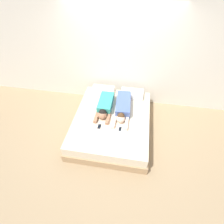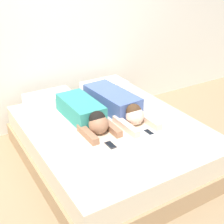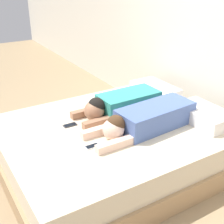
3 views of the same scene
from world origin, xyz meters
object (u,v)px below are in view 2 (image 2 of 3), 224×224
Objects in this scene: bed at (112,143)px; pillow_head_left at (49,99)px; cell_phone_left at (111,145)px; cell_phone_right at (149,132)px; pillow_head_right at (104,87)px; person_right at (117,103)px; person_left at (85,113)px.

pillow_head_left is (-0.38, 0.82, 0.29)m from bed.
cell_phone_left and cell_phone_right have the same top height.
pillow_head_right is 1.16m from cell_phone_right.
person_right is at bearing -106.17° from pillow_head_right.
person_left is at bearing -133.73° from pillow_head_right.
cell_phone_right reaches higher than bed.
cell_phone_right is (0.23, -0.34, 0.23)m from bed.
person_left is at bearing 134.26° from bed.
pillow_head_left is 0.62× the size of person_left.
pillow_head_left is at bearing 180.00° from pillow_head_right.
bed is 0.46m from cell_phone_left.
cell_phone_right is (0.61, -1.15, -0.06)m from pillow_head_left.
cell_phone_right is at bearing -51.54° from person_left.
cell_phone_right is (0.02, -0.57, -0.10)m from person_right.
cell_phone_left is at bearing -117.41° from pillow_head_right.
person_left is (-0.20, 0.21, 0.32)m from bed.
person_right is (0.41, 0.03, 0.00)m from person_left.
pillow_head_right is at bearing 62.59° from cell_phone_left.
pillow_head_left reaches higher than cell_phone_left.
person_left reaches higher than pillow_head_right.
person_left is at bearing -74.01° from pillow_head_left.
bed is at bearing -45.74° from person_left.
pillow_head_right is at bearing 0.00° from pillow_head_left.
person_right is 8.56× the size of cell_phone_right.
person_left reaches higher than pillow_head_left.
person_right is at bearing 91.90° from cell_phone_right.
bed is 0.46m from person_right.
person_right is at bearing -44.49° from pillow_head_left.
person_left is 0.41m from person_right.
pillow_head_left is 1.16m from cell_phone_left.
pillow_head_right is 0.60m from person_right.
person_left reaches higher than cell_phone_right.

